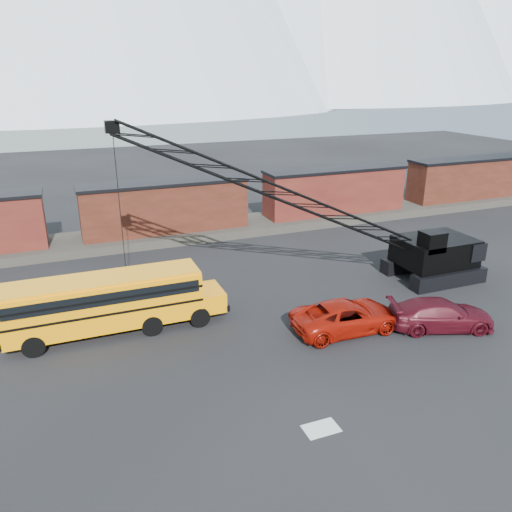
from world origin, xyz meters
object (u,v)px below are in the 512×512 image
Objects in this scene: maroon_suv at (441,314)px; crawler_crane at (301,202)px; school_bus at (111,301)px; red_pickup at (346,316)px.

maroon_suv is 9.99m from crawler_crane.
maroon_suv is 0.24× the size of crawler_crane.
school_bus is 0.50× the size of crawler_crane.
school_bus is at bearing 70.63° from red_pickup.
crawler_crane is (11.33, 0.60, 4.20)m from school_bus.
crawler_crane reaches higher than red_pickup.
red_pickup is at bearing -20.99° from school_bus.
crawler_crane is at bearing 3.03° from school_bus.
crawler_crane reaches higher than maroon_suv.
crawler_crane reaches higher than school_bus.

